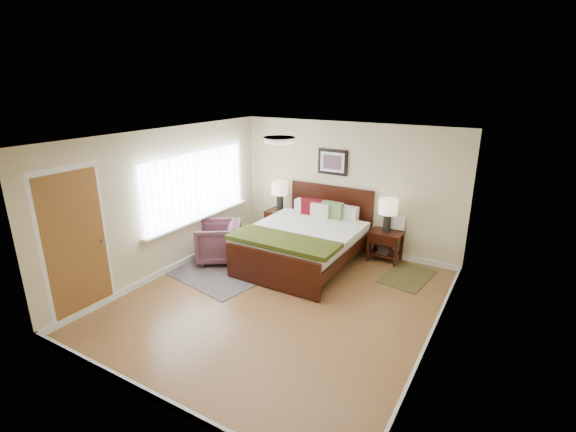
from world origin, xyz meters
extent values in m
plane|color=#905D37|center=(0.00, 0.00, 0.00)|extent=(5.00, 5.00, 0.00)
cube|color=beige|center=(0.00, 2.50, 1.25)|extent=(4.50, 0.04, 2.50)
cube|color=beige|center=(0.00, -2.50, 1.25)|extent=(4.50, 0.04, 2.50)
cube|color=beige|center=(-2.25, 0.00, 1.25)|extent=(0.04, 5.00, 2.50)
cube|color=beige|center=(2.25, 0.00, 1.25)|extent=(0.04, 5.00, 2.50)
cube|color=white|center=(0.00, 0.00, 2.50)|extent=(4.50, 5.00, 0.02)
cube|color=silver|center=(-2.23, 0.70, 1.40)|extent=(0.02, 2.72, 1.32)
cube|color=silver|center=(-2.21, 0.70, 1.40)|extent=(0.01, 2.60, 1.20)
cube|color=silver|center=(-2.18, 0.70, 0.77)|extent=(0.10, 2.72, 0.04)
cube|color=silver|center=(-2.23, -1.75, 1.09)|extent=(0.01, 1.00, 2.18)
cube|color=brown|center=(-2.23, -1.75, 1.05)|extent=(0.01, 0.90, 2.10)
cylinder|color=#999999|center=(-2.20, -1.37, 1.00)|extent=(0.04, 0.04, 0.04)
cylinder|color=white|center=(0.00, 0.00, 2.46)|extent=(0.40, 0.40, 0.07)
cylinder|color=beige|center=(0.00, 0.00, 2.50)|extent=(0.44, 0.44, 0.01)
cube|color=black|center=(-0.31, 2.46, 0.64)|extent=(1.76, 0.06, 1.23)
cube|color=black|center=(-0.31, 0.23, 0.33)|extent=(1.76, 0.06, 0.62)
cube|color=black|center=(-1.15, 1.35, 0.35)|extent=(0.06, 2.21, 0.20)
cube|color=black|center=(0.53, 1.35, 0.35)|extent=(0.06, 2.21, 0.20)
cube|color=silver|center=(-0.31, 1.35, 0.49)|extent=(1.66, 2.19, 0.24)
cube|color=silver|center=(-0.31, 1.25, 0.66)|extent=(1.84, 1.96, 0.11)
cube|color=#323E12|center=(-0.31, 0.59, 0.71)|extent=(1.88, 0.70, 0.08)
cube|color=silver|center=(-0.70, 2.22, 0.81)|extent=(0.55, 0.18, 0.29)
cube|color=silver|center=(0.07, 2.22, 0.81)|extent=(0.55, 0.18, 0.29)
cube|color=#52090F|center=(-0.55, 2.10, 0.86)|extent=(0.43, 0.17, 0.35)
cube|color=#5C7644|center=(-0.11, 2.10, 0.86)|extent=(0.43, 0.16, 0.35)
cube|color=beige|center=(-0.33, 2.02, 0.84)|extent=(0.38, 0.13, 0.31)
cube|color=black|center=(-0.31, 2.48, 1.72)|extent=(0.62, 0.03, 0.50)
cube|color=silver|center=(-0.31, 2.46, 1.72)|extent=(0.50, 0.01, 0.38)
cube|color=#A52D23|center=(-0.31, 2.44, 1.72)|extent=(0.38, 0.01, 0.28)
cube|color=black|center=(-1.39, 2.27, 0.59)|extent=(0.52, 0.47, 0.05)
cube|color=black|center=(-1.62, 2.07, 0.29)|extent=(0.05, 0.05, 0.57)
cube|color=black|center=(-1.16, 2.07, 0.29)|extent=(0.05, 0.05, 0.57)
cube|color=black|center=(-1.62, 2.47, 0.29)|extent=(0.05, 0.05, 0.57)
cube|color=black|center=(-1.16, 2.47, 0.29)|extent=(0.05, 0.05, 0.57)
cube|color=black|center=(-1.39, 2.05, 0.49)|extent=(0.46, 0.03, 0.14)
cube|color=black|center=(0.91, 2.27, 0.55)|extent=(0.58, 0.43, 0.05)
cube|color=black|center=(0.65, 2.08, 0.26)|extent=(0.05, 0.05, 0.53)
cube|color=black|center=(1.17, 2.08, 0.26)|extent=(0.05, 0.05, 0.53)
cube|color=black|center=(0.65, 2.46, 0.26)|extent=(0.05, 0.05, 0.53)
cube|color=black|center=(1.17, 2.46, 0.26)|extent=(0.05, 0.05, 0.53)
cube|color=black|center=(0.91, 2.07, 0.45)|extent=(0.52, 0.03, 0.14)
cube|color=black|center=(0.91, 2.27, 0.14)|extent=(0.52, 0.37, 0.03)
cube|color=black|center=(0.91, 2.27, 0.17)|extent=(0.21, 0.27, 0.03)
cube|color=black|center=(0.91, 2.27, 0.20)|extent=(0.21, 0.27, 0.03)
cube|color=black|center=(0.91, 2.27, 0.24)|extent=(0.21, 0.27, 0.03)
cube|color=black|center=(0.91, 2.27, 0.28)|extent=(0.21, 0.27, 0.03)
cube|color=black|center=(0.91, 2.27, 0.31)|extent=(0.21, 0.27, 0.03)
cylinder|color=black|center=(-1.39, 2.27, 0.78)|extent=(0.14, 0.14, 0.32)
cylinder|color=black|center=(-1.39, 2.27, 0.96)|extent=(0.02, 0.02, 0.06)
cylinder|color=beige|center=(-1.39, 2.27, 1.10)|extent=(0.34, 0.34, 0.26)
cylinder|color=black|center=(0.91, 2.27, 0.74)|extent=(0.14, 0.14, 0.32)
cylinder|color=black|center=(0.91, 2.27, 0.92)|extent=(0.02, 0.02, 0.06)
cylinder|color=beige|center=(0.91, 2.27, 1.06)|extent=(0.34, 0.34, 0.26)
imported|color=brown|center=(-1.77, 0.70, 0.37)|extent=(1.12, 1.11, 0.74)
cube|color=#0E1B46|center=(-1.35, 0.81, 0.01)|extent=(2.09, 2.66, 0.01)
cube|color=black|center=(1.47, 1.80, 0.01)|extent=(0.83, 1.14, 0.01)
camera|label=1|loc=(3.00, -4.86, 3.25)|focal=26.00mm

